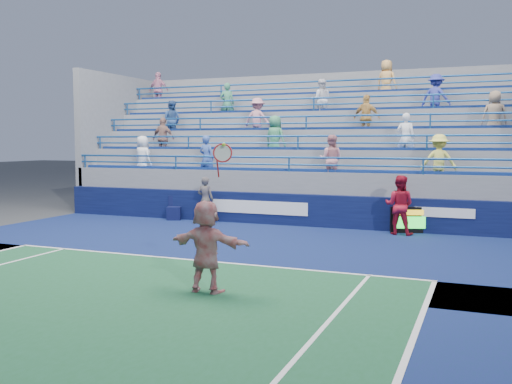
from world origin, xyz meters
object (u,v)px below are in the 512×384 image
at_px(serve_speed_board, 410,220).
at_px(judge_chair, 175,212).
at_px(line_judge, 205,200).
at_px(tennis_player, 207,246).
at_px(ball_girl, 399,205).

xyz_separation_m(serve_speed_board, judge_chair, (-8.47, -0.06, -0.14)).
relative_size(judge_chair, line_judge, 0.53).
relative_size(serve_speed_board, judge_chair, 1.35).
height_order(judge_chair, tennis_player, tennis_player).
distance_m(serve_speed_board, ball_girl, 0.70).
relative_size(line_judge, ball_girl, 0.89).
height_order(judge_chair, line_judge, line_judge).
distance_m(tennis_player, ball_girl, 8.72).
bearing_deg(tennis_player, ball_girl, 73.77).
relative_size(tennis_player, line_judge, 1.73).
bearing_deg(line_judge, judge_chair, -11.65).
bearing_deg(judge_chair, line_judge, -9.67).
height_order(serve_speed_board, judge_chair, judge_chair).
bearing_deg(ball_girl, tennis_player, 78.91).
bearing_deg(tennis_player, line_judge, 117.19).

